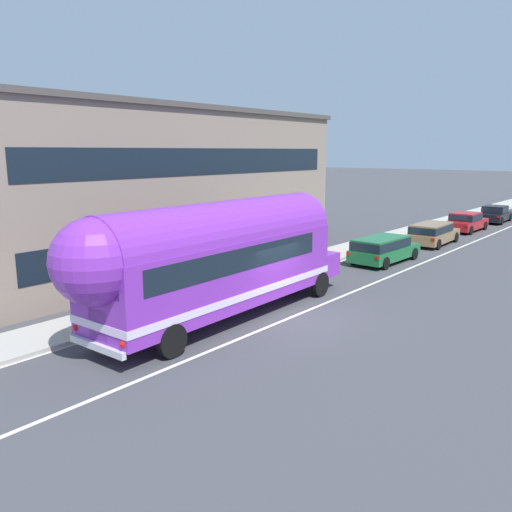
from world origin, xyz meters
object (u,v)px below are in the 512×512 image
painted_bus (214,256)px  car_second (432,232)px  car_third (466,221)px  car_lead (383,248)px  car_fourth (495,213)px

painted_bus → car_second: 19.58m
car_third → painted_bus: bearing=-89.5°
car_lead → car_third: size_ratio=1.03×
car_lead → car_fourth: same height
car_fourth → painted_bus: bearing=-90.0°
car_second → car_fourth: bearing=90.1°
painted_bus → car_second: (0.03, 19.53, -1.51)m
car_lead → car_third: 14.07m
car_fourth → car_second: bearing=-89.9°
car_fourth → car_third: bearing=-92.2°
painted_bus → car_lead: size_ratio=2.66×
car_lead → car_fourth: size_ratio=1.06×
car_second → car_fourth: same height
car_third → car_fourth: (0.25, 6.48, -0.01)m
car_lead → car_third: same height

